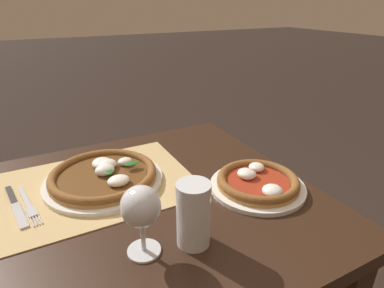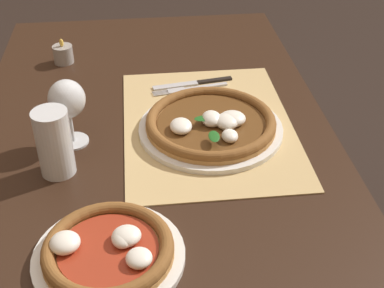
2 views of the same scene
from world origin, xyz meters
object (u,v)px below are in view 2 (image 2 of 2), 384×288
votive_candle (63,55)px  fork (190,89)px  pizza_far (108,251)px  pizza_near (211,124)px  knife (193,83)px  pint_glass (54,144)px  wine_glass (67,102)px

votive_candle → fork: bearing=-120.9°
pizza_far → pizza_near: bearing=-31.8°
pizza_far → knife: 0.63m
pizza_near → pint_glass: size_ratio=2.28×
wine_glass → knife: bearing=-51.9°
pizza_near → wine_glass: size_ratio=2.14×
pizza_near → fork: bearing=8.0°
wine_glass → pizza_near: bearing=-89.1°
knife → pint_glass: bearing=136.6°
pizza_far → votive_candle: (0.77, 0.14, 0.00)m
pizza_near → votive_candle: votive_candle is taller
pizza_far → votive_candle: bearing=10.3°
pizza_near → knife: bearing=4.3°
pizza_near → votive_candle: (0.40, 0.37, 0.00)m
pint_glass → knife: pint_glass is taller
fork → knife: knife is taller
pizza_near → pizza_far: (-0.37, 0.23, -0.00)m
wine_glass → fork: wine_glass is taller
pizza_near → wine_glass: wine_glass is taller
wine_glass → pint_glass: size_ratio=1.07×
knife → votive_candle: 0.39m
pint_glass → pizza_far: bearing=-157.2°
fork → knife: bearing=-21.0°
wine_glass → fork: 0.36m
pizza_far → fork: size_ratio=1.31×
wine_glass → votive_candle: bearing=7.5°
fork → pint_glass: bearing=135.1°
wine_glass → pint_glass: (-0.10, 0.02, -0.04)m
pizza_far → fork: bearing=-19.4°
votive_candle → pizza_far: bearing=-169.7°
fork → pizza_near: bearing=-172.0°
pint_glass → votive_candle: 0.51m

